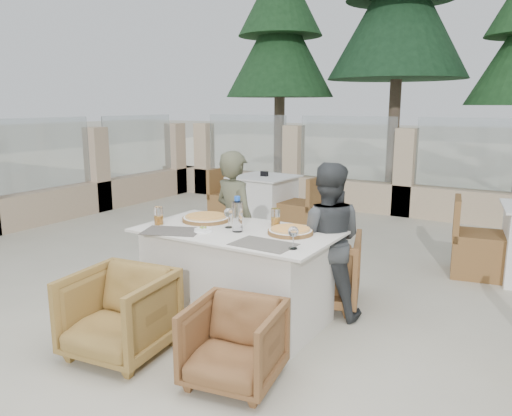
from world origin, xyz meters
The scene contains 24 objects.
ground centered at (0.00, 0.00, 0.00)m, with size 80.00×80.00×0.00m, color #BAB49F.
sand_patch centered at (0.00, 14.00, 0.01)m, with size 30.00×16.00×0.01m, color #F8EECB.
perimeter_wall_far centered at (0.00, 4.80, 0.80)m, with size 10.00×0.34×1.60m, color #CBB28F, non-canonical shape.
perimeter_wall_left centered at (-4.50, 1.50, 0.80)m, with size 0.34×7.00×1.60m, color tan, non-canonical shape.
pine_far_left centered at (-3.50, 7.00, 2.75)m, with size 2.42×2.42×5.50m, color #1C411F.
pine_mid_left centered at (-1.00, 7.50, 3.25)m, with size 2.86×2.86×6.50m, color #183A20.
dining_table centered at (-0.08, 0.06, 0.39)m, with size 1.60×0.90×0.77m, color silver, non-canonical shape.
placemat_near_left centered at (-0.51, -0.24, 0.77)m, with size 0.45×0.30×0.00m, color #544E48.
placemat_near_right centered at (0.32, -0.19, 0.77)m, with size 0.45×0.30×0.00m, color #615C53.
pizza_left centered at (-0.50, 0.20, 0.80)m, with size 0.42×0.42×0.05m, color orange.
pizza_right centered at (0.34, 0.18, 0.79)m, with size 0.36×0.36×0.05m, color orange.
water_bottle centered at (-0.05, 0.03, 0.91)m, with size 0.08×0.08×0.29m, color #ADC8E4.
wine_glass_centre centered at (-0.19, 0.10, 0.86)m, with size 0.08×0.08×0.18m, color silver, non-canonical shape.
wine_glass_corner centered at (0.55, -0.18, 0.86)m, with size 0.08×0.08×0.18m, color white, non-canonical shape.
beer_glass_left centered at (-0.76, -0.12, 0.85)m, with size 0.08×0.08×0.15m, color orange.
beer_glass_right centered at (0.12, 0.34, 0.85)m, with size 0.08×0.08×0.15m, color orange.
olive_dish centered at (-0.28, -0.12, 0.79)m, with size 0.11×0.11×0.04m, color white, non-canonical shape.
armchair_far_left centered at (-0.35, 0.73, 0.31)m, with size 0.67×0.69×0.63m, color olive.
armchair_far_right centered at (0.35, 0.75, 0.33)m, with size 0.69×0.71×0.65m, color brown.
armchair_near_left centered at (-0.47, -0.87, 0.31)m, with size 0.66×0.68×0.61m, color olive.
armchair_near_right centered at (0.43, -0.76, 0.27)m, with size 0.57×0.59×0.53m, color brown.
diner_left centered at (-0.43, 0.55, 0.68)m, with size 0.50×0.33×1.36m, color #4E4F39.
diner_right centered at (0.50, 0.52, 0.66)m, with size 0.64×0.50×1.31m, color #3C3F42.
bg_table_a centered at (-1.46, 2.84, 0.39)m, with size 1.64×0.82×0.77m, color silver, non-canonical shape.
Camera 1 is at (2.09, -3.20, 1.77)m, focal length 35.00 mm.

